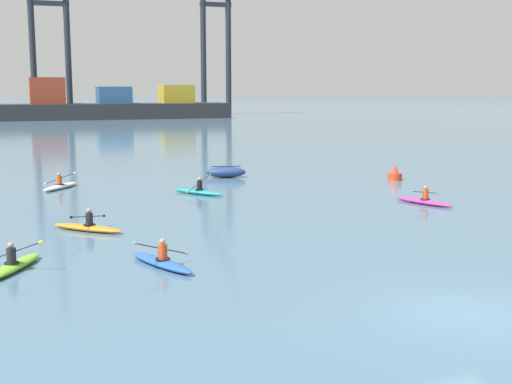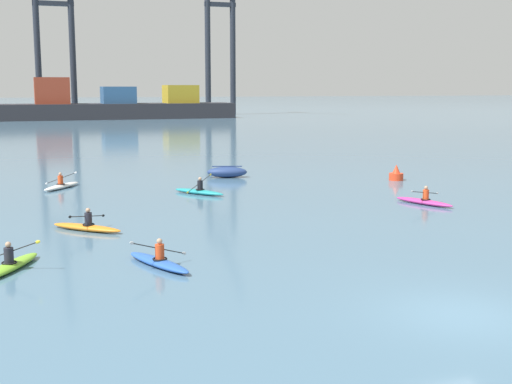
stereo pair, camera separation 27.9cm
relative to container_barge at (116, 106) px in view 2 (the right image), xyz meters
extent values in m
plane|color=#476B84|center=(-6.26, -113.96, -2.37)|extent=(800.00, 800.00, 0.00)
cube|color=#28282D|center=(0.39, 0.00, -0.94)|extent=(43.09, 8.35, 2.85)
cube|color=#993823|center=(-11.46, 0.00, 2.86)|extent=(6.03, 5.85, 4.76)
cube|color=#2D5684|center=(0.39, 0.00, 2.05)|extent=(6.03, 5.85, 3.13)
cube|color=#B29323|center=(12.24, 0.00, 2.19)|extent=(6.03, 5.85, 3.41)
cylinder|color=#232833|center=(-13.31, 10.92, 10.47)|extent=(1.20, 1.20, 25.69)
cylinder|color=#232833|center=(-6.75, 10.92, 10.47)|extent=(1.20, 1.20, 25.69)
cube|color=#232833|center=(-10.03, 10.92, 19.46)|extent=(7.76, 0.90, 0.90)
cylinder|color=#232833|center=(21.18, 12.61, 11.25)|extent=(1.20, 1.20, 27.24)
cylinder|color=#232833|center=(26.74, 12.61, 11.25)|extent=(1.20, 1.20, 27.24)
cube|color=#232833|center=(23.96, 12.61, 20.79)|extent=(6.76, 0.90, 0.90)
ellipsoid|color=navy|center=(-4.31, -86.24, -2.02)|extent=(2.81, 1.79, 0.70)
cube|color=navy|center=(-4.31, -86.24, -1.64)|extent=(1.89, 0.61, 0.06)
cylinder|color=red|center=(5.43, -91.06, -2.14)|extent=(0.90, 0.90, 0.45)
cone|color=red|center=(5.43, -91.06, -1.64)|extent=(0.50, 0.49, 0.55)
ellipsoid|color=#C13384|center=(2.10, -99.31, -2.24)|extent=(1.74, 3.40, 0.26)
torus|color=black|center=(2.14, -99.41, -2.10)|extent=(0.63, 0.63, 0.05)
cylinder|color=#DB471E|center=(2.14, -99.41, -1.86)|extent=(0.30, 0.30, 0.50)
sphere|color=tan|center=(2.14, -99.41, -1.51)|extent=(0.19, 0.19, 0.19)
cylinder|color=black|center=(2.12, -99.36, -1.76)|extent=(1.97, 0.75, 0.34)
ellipsoid|color=silver|center=(1.14, -99.72, -1.61)|extent=(0.20, 0.10, 0.13)
ellipsoid|color=silver|center=(3.09, -99.00, -1.91)|extent=(0.20, 0.10, 0.13)
ellipsoid|color=silver|center=(-14.82, -87.74, -2.24)|extent=(2.49, 3.10, 0.26)
torus|color=black|center=(-14.88, -87.83, -2.10)|extent=(0.68, 0.68, 0.05)
cylinder|color=#DB471E|center=(-14.88, -87.83, -1.86)|extent=(0.30, 0.30, 0.50)
sphere|color=tan|center=(-14.88, -87.83, -1.51)|extent=(0.19, 0.19, 0.19)
cylinder|color=black|center=(-14.85, -87.79, -1.76)|extent=(1.63, 1.20, 0.75)
ellipsoid|color=silver|center=(-15.64, -87.20, -2.12)|extent=(0.19, 0.15, 0.16)
ellipsoid|color=silver|center=(-14.05, -88.37, -1.40)|extent=(0.19, 0.15, 0.16)
ellipsoid|color=teal|center=(-7.79, -92.42, -2.24)|extent=(2.47, 3.11, 0.26)
torus|color=black|center=(-7.74, -92.50, -2.10)|extent=(0.68, 0.68, 0.05)
cylinder|color=black|center=(-7.74, -92.50, -1.86)|extent=(0.30, 0.30, 0.50)
sphere|color=tan|center=(-7.74, -92.50, -1.51)|extent=(0.19, 0.19, 0.19)
cylinder|color=black|center=(-7.76, -92.46, -1.76)|extent=(1.62, 1.18, 0.79)
ellipsoid|color=yellow|center=(-8.56, -93.03, -2.14)|extent=(0.19, 0.15, 0.17)
ellipsoid|color=yellow|center=(-6.97, -91.89, -1.38)|extent=(0.19, 0.15, 0.17)
ellipsoid|color=#7ABC2D|center=(-17.38, -105.55, -2.24)|extent=(2.11, 3.29, 0.26)
torus|color=black|center=(-17.42, -105.64, -2.10)|extent=(0.66, 0.66, 0.05)
cylinder|color=#23232D|center=(-17.42, -105.64, -1.86)|extent=(0.30, 0.30, 0.50)
sphere|color=tan|center=(-17.42, -105.64, -1.51)|extent=(0.19, 0.19, 0.19)
cylinder|color=black|center=(-17.40, -105.59, -1.76)|extent=(1.77, 0.95, 0.75)
ellipsoid|color=yellow|center=(-16.53, -106.05, -1.40)|extent=(0.20, 0.13, 0.17)
ellipsoid|color=#2856B2|center=(-12.80, -106.66, -2.24)|extent=(1.81, 3.38, 0.26)
torus|color=black|center=(-12.76, -106.75, -2.10)|extent=(0.64, 0.64, 0.05)
cylinder|color=#DB471E|center=(-12.76, -106.75, -1.86)|extent=(0.30, 0.30, 0.50)
sphere|color=tan|center=(-12.76, -106.75, -1.51)|extent=(0.19, 0.19, 0.19)
cylinder|color=black|center=(-12.78, -106.71, -1.76)|extent=(1.88, 0.77, 0.69)
ellipsoid|color=silver|center=(-13.71, -107.07, -1.43)|extent=(0.21, 0.11, 0.16)
ellipsoid|color=silver|center=(-11.86, -106.34, -2.09)|extent=(0.21, 0.11, 0.16)
ellipsoid|color=orange|center=(-14.52, -100.19, -2.24)|extent=(2.86, 2.80, 0.26)
torus|color=black|center=(-14.45, -100.26, -2.10)|extent=(0.69, 0.69, 0.05)
cylinder|color=#23232D|center=(-14.45, -100.26, -1.86)|extent=(0.30, 0.30, 0.50)
sphere|color=tan|center=(-14.45, -100.26, -1.51)|extent=(0.19, 0.19, 0.19)
cylinder|color=black|center=(-14.48, -100.23, -1.76)|extent=(1.48, 1.52, 0.34)
ellipsoid|color=black|center=(-15.21, -100.97, -1.61)|extent=(0.16, 0.17, 0.14)
ellipsoid|color=black|center=(-13.76, -99.48, -1.91)|extent=(0.16, 0.17, 0.14)
camera|label=1|loc=(-17.06, -127.88, 3.45)|focal=47.14mm
camera|label=2|loc=(-16.80, -127.98, 3.45)|focal=47.14mm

